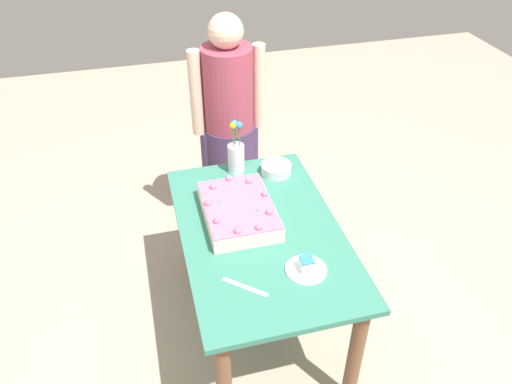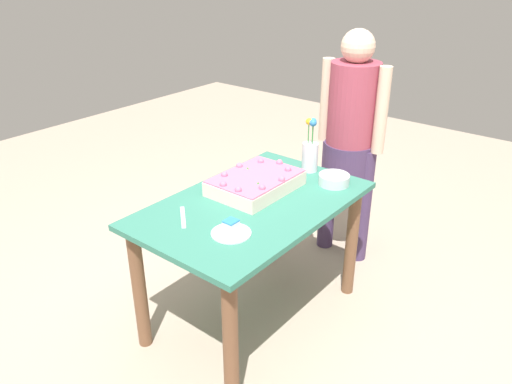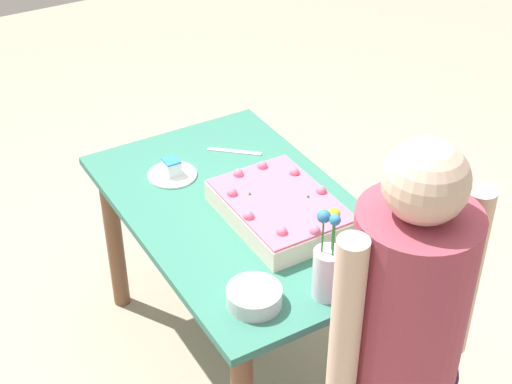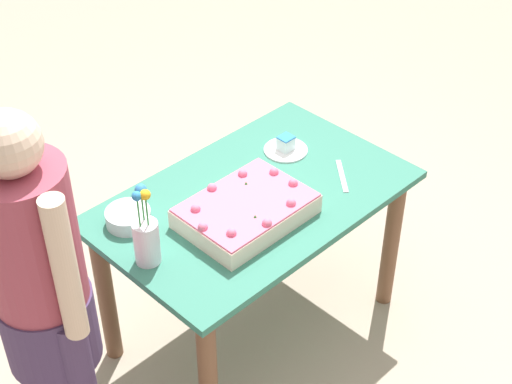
# 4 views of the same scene
# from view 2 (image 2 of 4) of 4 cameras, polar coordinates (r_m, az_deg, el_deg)

# --- Properties ---
(ground_plane) EXTENTS (8.00, 8.00, 0.00)m
(ground_plane) POSITION_cam_2_polar(r_m,az_deg,el_deg) (2.95, -0.29, -13.85)
(ground_plane) COLOR tan
(dining_table) EXTENTS (1.22, 0.76, 0.73)m
(dining_table) POSITION_cam_2_polar(r_m,az_deg,el_deg) (2.61, -0.32, -3.78)
(dining_table) COLOR #347864
(dining_table) RESTS_ON ground_plane
(sheet_cake) EXTENTS (0.47, 0.34, 0.11)m
(sheet_cake) POSITION_cam_2_polar(r_m,az_deg,el_deg) (2.66, -0.04, 1.11)
(sheet_cake) COLOR #F9DCC8
(sheet_cake) RESTS_ON dining_table
(serving_plate_with_slice) EXTENTS (0.18, 0.18, 0.07)m
(serving_plate_with_slice) POSITION_cam_2_polar(r_m,az_deg,el_deg) (2.26, -2.86, -4.40)
(serving_plate_with_slice) COLOR white
(serving_plate_with_slice) RESTS_ON dining_table
(cake_knife) EXTENTS (0.16, 0.17, 0.00)m
(cake_knife) POSITION_cam_2_polar(r_m,az_deg,el_deg) (2.43, -8.34, -2.86)
(cake_knife) COLOR silver
(cake_knife) RESTS_ON dining_table
(flower_vase) EXTENTS (0.09, 0.09, 0.32)m
(flower_vase) POSITION_cam_2_polar(r_m,az_deg,el_deg) (2.89, 6.26, 4.39)
(flower_vase) COLOR silver
(flower_vase) RESTS_ON dining_table
(fruit_bowl) EXTENTS (0.17, 0.17, 0.06)m
(fruit_bowl) POSITION_cam_2_polar(r_m,az_deg,el_deg) (2.76, 8.91, 1.42)
(fruit_bowl) COLOR silver
(fruit_bowl) RESTS_ON dining_table
(person_standing) EXTENTS (0.31, 0.45, 1.49)m
(person_standing) POSITION_cam_2_polar(r_m,az_deg,el_deg) (3.18, 10.74, 6.48)
(person_standing) COLOR #463358
(person_standing) RESTS_ON ground_plane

